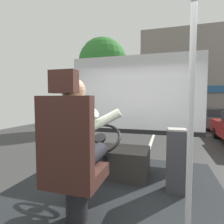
{
  "coord_description": "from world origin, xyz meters",
  "views": [
    {
      "loc": [
        0.59,
        -1.86,
        1.83
      ],
      "look_at": [
        -0.18,
        0.76,
        1.64
      ],
      "focal_mm": 29.64,
      "sensor_mm": 36.0,
      "label": 1
    }
  ],
  "objects_px": {
    "driver_seat": "(71,162)",
    "parked_car_charcoal": "(215,118)",
    "steering_console": "(111,160)",
    "fare_box": "(176,160)",
    "handrail_pole": "(191,108)",
    "bus_driver": "(77,136)"
  },
  "relations": [
    {
      "from": "bus_driver",
      "to": "parked_car_charcoal",
      "type": "height_order",
      "value": "bus_driver"
    },
    {
      "from": "driver_seat",
      "to": "parked_car_charcoal",
      "type": "relative_size",
      "value": 0.31
    },
    {
      "from": "handrail_pole",
      "to": "fare_box",
      "type": "relative_size",
      "value": 2.75
    },
    {
      "from": "bus_driver",
      "to": "parked_car_charcoal",
      "type": "distance_m",
      "value": 12.37
    },
    {
      "from": "fare_box",
      "to": "parked_car_charcoal",
      "type": "height_order",
      "value": "fare_box"
    },
    {
      "from": "driver_seat",
      "to": "handrail_pole",
      "type": "relative_size",
      "value": 0.64
    },
    {
      "from": "handrail_pole",
      "to": "parked_car_charcoal",
      "type": "distance_m",
      "value": 12.2
    },
    {
      "from": "handrail_pole",
      "to": "steering_console",
      "type": "bearing_deg",
      "value": 129.82
    },
    {
      "from": "steering_console",
      "to": "handrail_pole",
      "type": "distance_m",
      "value": 1.71
    },
    {
      "from": "driver_seat",
      "to": "parked_car_charcoal",
      "type": "distance_m",
      "value": 12.46
    },
    {
      "from": "driver_seat",
      "to": "fare_box",
      "type": "distance_m",
      "value": 1.3
    },
    {
      "from": "steering_console",
      "to": "bus_driver",
      "type": "bearing_deg",
      "value": -90.0
    },
    {
      "from": "driver_seat",
      "to": "steering_console",
      "type": "xyz_separation_m",
      "value": [
        -0.0,
        1.18,
        -0.36
      ]
    },
    {
      "from": "steering_console",
      "to": "parked_car_charcoal",
      "type": "relative_size",
      "value": 0.25
    },
    {
      "from": "steering_console",
      "to": "parked_car_charcoal",
      "type": "height_order",
      "value": "steering_console"
    },
    {
      "from": "handrail_pole",
      "to": "fare_box",
      "type": "distance_m",
      "value": 1.11
    },
    {
      "from": "driver_seat",
      "to": "steering_console",
      "type": "relative_size",
      "value": 1.23
    },
    {
      "from": "bus_driver",
      "to": "handrail_pole",
      "type": "height_order",
      "value": "handrail_pole"
    },
    {
      "from": "bus_driver",
      "to": "handrail_pole",
      "type": "distance_m",
      "value": 0.99
    },
    {
      "from": "driver_seat",
      "to": "parked_car_charcoal",
      "type": "xyz_separation_m",
      "value": [
        3.82,
        11.84,
        -0.65
      ]
    },
    {
      "from": "steering_console",
      "to": "parked_car_charcoal",
      "type": "distance_m",
      "value": 11.33
    },
    {
      "from": "fare_box",
      "to": "parked_car_charcoal",
      "type": "xyz_separation_m",
      "value": [
        2.92,
        10.93,
        -0.45
      ]
    }
  ]
}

